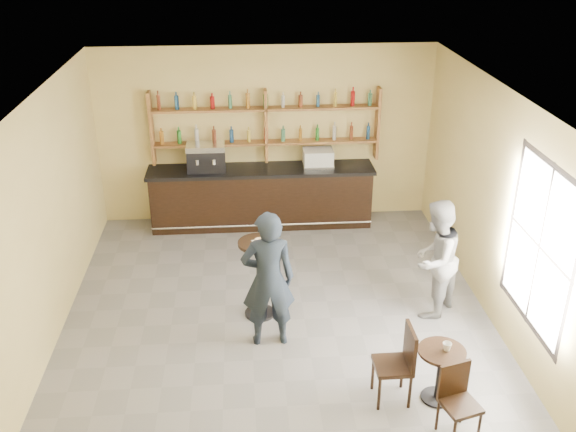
{
  "coord_description": "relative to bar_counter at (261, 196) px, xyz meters",
  "views": [
    {
      "loc": [
        -0.43,
        -7.55,
        5.22
      ],
      "look_at": [
        0.2,
        0.8,
        1.25
      ],
      "focal_mm": 40.0,
      "sensor_mm": 36.0,
      "label": 1
    }
  ],
  "objects": [
    {
      "name": "wall_back",
      "position": [
        0.11,
        0.35,
        1.05
      ],
      "size": [
        7.0,
        0.0,
        7.0
      ],
      "primitive_type": "plane",
      "rotation": [
        1.57,
        0.0,
        0.0
      ],
      "color": "#DEC87E",
      "rests_on": "floor"
    },
    {
      "name": "wall_left",
      "position": [
        -2.89,
        -3.15,
        1.05
      ],
      "size": [
        0.0,
        7.0,
        7.0
      ],
      "primitive_type": "plane",
      "rotation": [
        1.57,
        0.0,
        1.57
      ],
      "color": "#DEC87E",
      "rests_on": "floor"
    },
    {
      "name": "chair_south",
      "position": [
        1.94,
        -5.5,
        -0.12
      ],
      "size": [
        0.46,
        0.46,
        0.86
      ],
      "primitive_type": null,
      "rotation": [
        0.0,
        0.0,
        0.28
      ],
      "color": "black",
      "rests_on": "floor"
    },
    {
      "name": "wall_right",
      "position": [
        3.11,
        -3.15,
        1.05
      ],
      "size": [
        0.0,
        7.0,
        7.0
      ],
      "primitive_type": "plane",
      "rotation": [
        1.57,
        0.0,
        -1.57
      ],
      "color": "#DEC87E",
      "rests_on": "floor"
    },
    {
      "name": "floor",
      "position": [
        0.11,
        -3.15,
        -0.55
      ],
      "size": [
        7.0,
        7.0,
        0.0
      ],
      "primitive_type": "plane",
      "color": "slate",
      "rests_on": "ground"
    },
    {
      "name": "cup_cafe",
      "position": [
        1.94,
        -4.9,
        0.2
      ],
      "size": [
        0.14,
        0.14,
        0.1
      ],
      "primitive_type": "imported",
      "rotation": [
        0.0,
        0.0,
        0.42
      ],
      "color": "white",
      "rests_on": "cafe_table"
    },
    {
      "name": "patron_second",
      "position": [
        2.3,
        -3.09,
        0.32
      ],
      "size": [
        1.06,
        1.07,
        1.74
      ],
      "primitive_type": "imported",
      "rotation": [
        0.0,
        0.0,
        -2.31
      ],
      "color": "gray",
      "rests_on": "floor"
    },
    {
      "name": "pedestal_table",
      "position": [
        -0.14,
        -2.97,
        0.04
      ],
      "size": [
        0.7,
        0.7,
        1.17
      ],
      "primitive_type": null,
      "rotation": [
        0.0,
        0.0,
        -0.27
      ],
      "color": "black",
      "rests_on": "floor"
    },
    {
      "name": "bar_counter",
      "position": [
        0.0,
        0.0,
        0.0
      ],
      "size": [
        4.04,
        0.79,
        1.09
      ],
      "primitive_type": null,
      "color": "black",
      "rests_on": "floor"
    },
    {
      "name": "shelf_unit",
      "position": [
        0.11,
        0.22,
        1.26
      ],
      "size": [
        4.0,
        0.26,
        1.4
      ],
      "primitive_type": null,
      "color": "brown",
      "rests_on": "wall_back"
    },
    {
      "name": "espresso_machine",
      "position": [
        -0.96,
        0.0,
        0.79
      ],
      "size": [
        0.68,
        0.45,
        0.48
      ],
      "primitive_type": null,
      "rotation": [
        0.0,
        0.0,
        0.03
      ],
      "color": "black",
      "rests_on": "bar_counter"
    },
    {
      "name": "cafe_table",
      "position": [
        1.89,
        -4.9,
        -0.2
      ],
      "size": [
        0.62,
        0.62,
        0.7
      ],
      "primitive_type": null,
      "rotation": [
        0.0,
        0.0,
        0.12
      ],
      "color": "black",
      "rests_on": "floor"
    },
    {
      "name": "cup_pedestal",
      "position": [
        -0.0,
        -2.87,
        0.67
      ],
      "size": [
        0.15,
        0.15,
        0.11
      ],
      "primitive_type": "imported",
      "rotation": [
        0.0,
        0.0,
        0.12
      ],
      "color": "white",
      "rests_on": "pedestal_table"
    },
    {
      "name": "pastry_case",
      "position": [
        1.02,
        0.0,
        0.71
      ],
      "size": [
        0.56,
        0.45,
        0.32
      ],
      "primitive_type": null,
      "rotation": [
        0.0,
        0.0,
        0.03
      ],
      "color": "silver",
      "rests_on": "bar_counter"
    },
    {
      "name": "liquor_bottles",
      "position": [
        0.11,
        0.22,
        1.43
      ],
      "size": [
        3.68,
        0.1,
        1.0
      ],
      "primitive_type": null,
      "color": "#8C5919",
      "rests_on": "shelf_unit"
    },
    {
      "name": "chair_west",
      "position": [
        1.34,
        -4.85,
        -0.06
      ],
      "size": [
        0.43,
        0.43,
        0.97
      ],
      "primitive_type": null,
      "rotation": [
        0.0,
        0.0,
        -1.56
      ],
      "color": "black",
      "rests_on": "floor"
    },
    {
      "name": "man_main",
      "position": [
        -0.04,
        -3.61,
        0.41
      ],
      "size": [
        0.72,
        0.49,
        1.91
      ],
      "primitive_type": "imported",
      "rotation": [
        0.0,
        0.0,
        3.19
      ],
      "color": "black",
      "rests_on": "floor"
    },
    {
      "name": "window_pane",
      "position": [
        3.1,
        -4.35,
        1.15
      ],
      "size": [
        0.0,
        2.0,
        2.0
      ],
      "primitive_type": "plane",
      "rotation": [
        1.57,
        0.0,
        -1.57
      ],
      "color": "white",
      "rests_on": "wall_right"
    },
    {
      "name": "donut",
      "position": [
        -0.13,
        -2.98,
        0.65
      ],
      "size": [
        0.17,
        0.17,
        0.05
      ],
      "primitive_type": "torus",
      "rotation": [
        0.0,
        0.0,
        0.37
      ],
      "color": "tan",
      "rests_on": "napkin"
    },
    {
      "name": "ceiling",
      "position": [
        0.11,
        -3.15,
        2.65
      ],
      "size": [
        7.0,
        7.0,
        0.0
      ],
      "primitive_type": "plane",
      "rotation": [
        3.14,
        0.0,
        0.0
      ],
      "color": "white",
      "rests_on": "wall_back"
    },
    {
      "name": "napkin",
      "position": [
        -0.14,
        -2.97,
        0.62
      ],
      "size": [
        0.2,
        0.2,
        0.0
      ],
      "primitive_type": "cube",
      "rotation": [
        0.0,
        0.0,
        0.34
      ],
      "color": "white",
      "rests_on": "pedestal_table"
    },
    {
      "name": "wall_front",
      "position": [
        0.11,
        -6.65,
        1.05
      ],
      "size": [
        7.0,
        0.0,
        7.0
      ],
      "primitive_type": "plane",
      "rotation": [
        -1.57,
        0.0,
        0.0
      ],
      "color": "#DEC87E",
      "rests_on": "floor"
    },
    {
      "name": "window_frame",
      "position": [
        3.1,
        -4.35,
        1.15
      ],
      "size": [
        0.04,
        1.7,
        2.1
      ],
      "primitive_type": null,
      "color": "black",
      "rests_on": "wall_right"
    }
  ]
}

